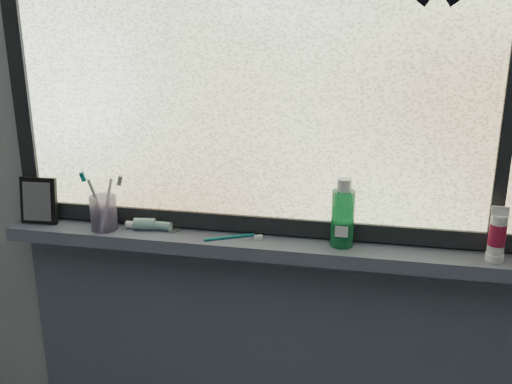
{
  "coord_description": "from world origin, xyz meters",
  "views": [
    {
      "loc": [
        0.26,
        -0.26,
        1.64
      ],
      "look_at": [
        -0.01,
        1.05,
        1.22
      ],
      "focal_mm": 40.0,
      "sensor_mm": 36.0,
      "label": 1
    }
  ],
  "objects_px": {
    "mouthwash_bottle": "(343,213)",
    "cream_tube": "(498,232)",
    "vanity_mirror": "(39,201)",
    "toothbrush_cup": "(104,213)"
  },
  "relations": [
    {
      "from": "vanity_mirror",
      "to": "toothbrush_cup",
      "type": "height_order",
      "value": "vanity_mirror"
    },
    {
      "from": "toothbrush_cup",
      "to": "cream_tube",
      "type": "xyz_separation_m",
      "value": [
        1.11,
        -0.0,
        0.03
      ]
    },
    {
      "from": "toothbrush_cup",
      "to": "cream_tube",
      "type": "distance_m",
      "value": 1.11
    },
    {
      "from": "mouthwash_bottle",
      "to": "cream_tube",
      "type": "xyz_separation_m",
      "value": [
        0.4,
        -0.02,
        -0.02
      ]
    },
    {
      "from": "toothbrush_cup",
      "to": "mouthwash_bottle",
      "type": "relative_size",
      "value": 0.65
    },
    {
      "from": "mouthwash_bottle",
      "to": "cream_tube",
      "type": "distance_m",
      "value": 0.4
    },
    {
      "from": "toothbrush_cup",
      "to": "mouthwash_bottle",
      "type": "bearing_deg",
      "value": 1.46
    },
    {
      "from": "vanity_mirror",
      "to": "mouthwash_bottle",
      "type": "height_order",
      "value": "mouthwash_bottle"
    },
    {
      "from": "mouthwash_bottle",
      "to": "cream_tube",
      "type": "bearing_deg",
      "value": -3.0
    },
    {
      "from": "vanity_mirror",
      "to": "cream_tube",
      "type": "xyz_separation_m",
      "value": [
        1.33,
        -0.01,
        0.01
      ]
    }
  ]
}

